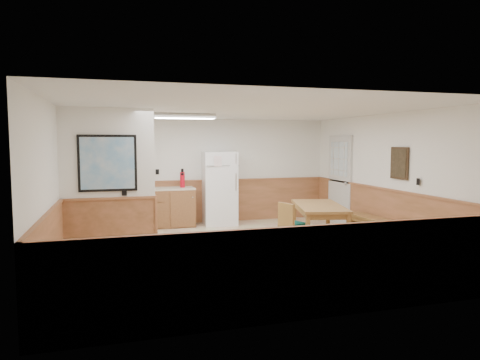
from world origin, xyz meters
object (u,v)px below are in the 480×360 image
object	(u,v)px
refrigerator	(220,188)
dining_chair	(290,222)
fire_extinguisher	(182,179)
dining_bench	(376,223)
soap_bottle	(109,185)
dining_table	(319,210)

from	to	relation	value
refrigerator	dining_chair	xyz separation A→B (m)	(0.67, -2.68, -0.36)
fire_extinguisher	refrigerator	bearing A→B (deg)	-6.01
dining_bench	dining_chair	world-z (taller)	dining_chair
dining_chair	soap_bottle	xyz separation A→B (m)	(-3.16, 2.69, 0.51)
refrigerator	soap_bottle	distance (m)	2.49
dining_chair	dining_table	bearing A→B (deg)	0.86
refrigerator	dining_table	size ratio (longest dim) A/B	0.95
refrigerator	fire_extinguisher	world-z (taller)	refrigerator
dining_table	dining_chair	bearing A→B (deg)	-146.28
fire_extinguisher	soap_bottle	bearing A→B (deg)	177.07
dining_table	dining_bench	distance (m)	1.23
dining_table	dining_bench	world-z (taller)	dining_table
dining_table	fire_extinguisher	distance (m)	3.36
dining_table	refrigerator	bearing A→B (deg)	133.98
dining_bench	soap_bottle	bearing A→B (deg)	151.69
soap_bottle	dining_chair	bearing A→B (deg)	-40.40
dining_table	soap_bottle	world-z (taller)	soap_bottle
dining_bench	soap_bottle	xyz separation A→B (m)	(-5.05, 2.54, 0.66)
dining_chair	soap_bottle	distance (m)	4.18
refrigerator	fire_extinguisher	bearing A→B (deg)	-178.81
dining_bench	dining_chair	bearing A→B (deg)	-177.08
dining_bench	fire_extinguisher	world-z (taller)	fire_extinguisher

